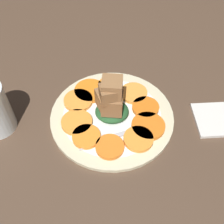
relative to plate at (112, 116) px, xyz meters
The scene contains 14 objects.
table_slab 1.52cm from the plate, ahead, with size 120.00×120.00×2.00cm, color #4C3828.
plate is the anchor object (origin of this frame).
carrot_slice_0 9.42cm from the plate, 150.35° to the left, with size 7.22×7.22×0.93cm, color orange.
carrot_slice_1 8.71cm from the plate, 165.69° to the right, with size 7.30×7.30×0.93cm, color orange.
carrot_slice_2 8.87cm from the plate, 134.32° to the right, with size 6.45×6.45×0.93cm, color orange.
carrot_slice_3 9.43cm from the plate, 96.35° to the right, with size 6.34×6.34×0.93cm, color orange.
carrot_slice_4 9.46cm from the plate, 54.62° to the right, with size 6.73×6.73×0.93cm, color orange.
carrot_slice_5 9.23cm from the plate, 27.40° to the right, with size 7.82×7.82×0.93cm, color orange.
carrot_slice_6 8.46cm from the plate, ahead, with size 6.60×6.60×0.93cm, color orange.
carrot_slice_7 8.70cm from the plate, 46.78° to the left, with size 6.90×6.90×0.93cm, color #F99539.
carrot_slice_8 9.41cm from the plate, 88.04° to the left, with size 6.19×6.19×0.93cm, color orange.
carrot_slice_9 9.42cm from the plate, 123.73° to the left, with size 7.96×7.96×0.93cm, color orange.
center_pile 5.46cm from the plate, 161.33° to the left, with size 8.01×7.41×11.42cm.
fork 6.34cm from the plate, 83.71° to the right, with size 18.76×6.61×0.40cm.
Camera 1 is at (-2.53, -42.00, 55.87)cm, focal length 45.00 mm.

